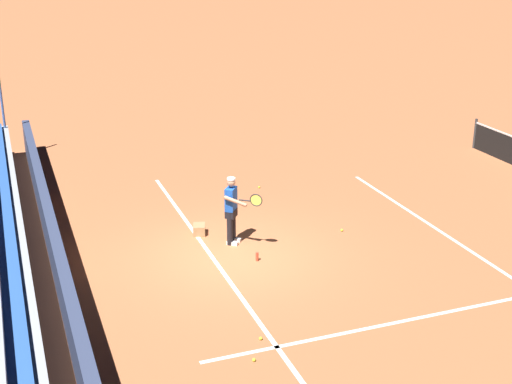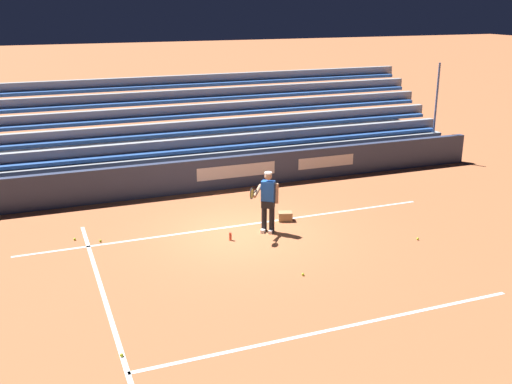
{
  "view_description": "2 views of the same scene",
  "coord_description": "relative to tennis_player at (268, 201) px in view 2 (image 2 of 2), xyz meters",
  "views": [
    {
      "loc": [
        14.76,
        -4.85,
        7.33
      ],
      "look_at": [
        -0.84,
        0.91,
        1.21
      ],
      "focal_mm": 50.0,
      "sensor_mm": 36.0,
      "label": 1
    },
    {
      "loc": [
        5.26,
        14.56,
        6.13
      ],
      "look_at": [
        0.02,
        1.1,
        1.5
      ],
      "focal_mm": 42.0,
      "sensor_mm": 36.0,
      "label": 2
    }
  ],
  "objects": [
    {
      "name": "ground_plane",
      "position": [
        0.66,
        -0.22,
        -0.89
      ],
      "size": [
        160.0,
        160.0,
        0.0
      ],
      "primitive_type": "plane",
      "color": "#B7663D"
    },
    {
      "name": "court_baseline_white",
      "position": [
        0.66,
        -0.72,
        -0.89
      ],
      "size": [
        12.0,
        0.1,
        0.01
      ],
      "primitive_type": "cube",
      "color": "white",
      "rests_on": "ground"
    },
    {
      "name": "court_sideline_white",
      "position": [
        4.77,
        3.78,
        -0.89
      ],
      "size": [
        0.1,
        12.0,
        0.01
      ],
      "primitive_type": "cube",
      "color": "white",
      "rests_on": "ground"
    },
    {
      "name": "court_service_line_white",
      "position": [
        0.66,
        5.28,
        -0.89
      ],
      "size": [
        8.22,
        0.1,
        0.01
      ],
      "primitive_type": "cube",
      "color": "white",
      "rests_on": "ground"
    },
    {
      "name": "back_wall_sponsor_board",
      "position": [
        0.65,
        -4.26,
        -0.34
      ],
      "size": [
        21.41,
        0.25,
        1.1
      ],
      "color": "#384260",
      "rests_on": "ground"
    },
    {
      "name": "bleacher_stand",
      "position": [
        0.66,
        -6.89,
        -0.1
      ],
      "size": [
        20.34,
        4.0,
        3.85
      ],
      "color": "#9EA3A8",
      "rests_on": "ground"
    },
    {
      "name": "tennis_player",
      "position": [
        0.0,
        0.0,
        0.0
      ],
      "size": [
        0.98,
        0.8,
        1.71
      ],
      "color": "black",
      "rests_on": "ground"
    },
    {
      "name": "ball_box_cardboard",
      "position": [
        -0.82,
        -0.63,
        -0.76
      ],
      "size": [
        0.47,
        0.4,
        0.26
      ],
      "primitive_type": "cube",
      "rotation": [
        0.0,
        0.0,
        -0.3
      ],
      "color": "#A87F51",
      "rests_on": "ground"
    },
    {
      "name": "tennis_ball_on_baseline",
      "position": [
        4.43,
        -0.92,
        -0.86
      ],
      "size": [
        0.07,
        0.07,
        0.07
      ],
      "primitive_type": "sphere",
      "color": "#CCE533",
      "rests_on": "ground"
    },
    {
      "name": "tennis_ball_stray_back",
      "position": [
        0.29,
        2.89,
        -0.86
      ],
      "size": [
        0.07,
        0.07,
        0.07
      ],
      "primitive_type": "sphere",
      "color": "#CCE533",
      "rests_on": "ground"
    },
    {
      "name": "tennis_ball_toward_net",
      "position": [
        4.78,
        4.73,
        -0.86
      ],
      "size": [
        0.07,
        0.07,
        0.07
      ],
      "primitive_type": "sphere",
      "color": "#CCE533",
      "rests_on": "ground"
    },
    {
      "name": "tennis_ball_far_left",
      "position": [
        5.06,
        -1.28,
        -0.86
      ],
      "size": [
        0.07,
        0.07,
        0.07
      ],
      "primitive_type": "sphere",
      "color": "#CCE533",
      "rests_on": "ground"
    },
    {
      "name": "tennis_ball_near_player",
      "position": [
        -3.53,
        2.03,
        -0.86
      ],
      "size": [
        0.07,
        0.07,
        0.07
      ],
      "primitive_type": "sphere",
      "color": "#CCE533",
      "rests_on": "ground"
    },
    {
      "name": "water_bottle",
      "position": [
        1.17,
        0.22,
        -0.78
      ],
      "size": [
        0.07,
        0.07,
        0.22
      ],
      "primitive_type": "cylinder",
      "color": "#EA4C33",
      "rests_on": "ground"
    }
  ]
}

